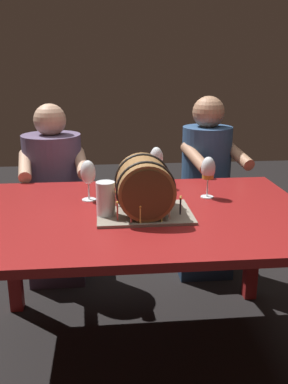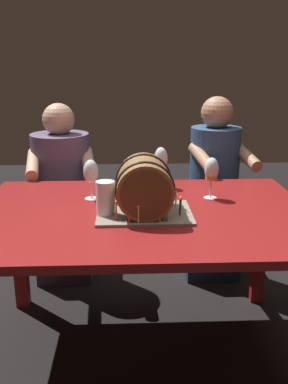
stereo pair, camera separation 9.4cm
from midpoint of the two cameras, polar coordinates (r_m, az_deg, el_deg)
ground_plane at (r=2.21m, az=1.29°, el=-20.69°), size 8.00×8.00×0.00m
dining_table at (r=1.89m, az=1.41°, el=-5.22°), size 1.48×1.02×0.73m
barrel_cake at (r=1.78m, az=1.51°, el=0.52°), size 0.40×0.30×0.25m
wine_glass_white at (r=2.19m, az=3.51°, el=4.22°), size 0.07×0.07×0.21m
wine_glass_empty at (r=1.99m, az=-5.82°, el=2.61°), size 0.07×0.07×0.19m
wine_glass_amber at (r=2.03m, az=10.36°, el=2.78°), size 0.07×0.07×0.20m
beer_pint at (r=1.77m, az=-3.69°, el=-1.16°), size 0.08×0.08×0.15m
person_seated_left at (r=2.71m, az=-9.84°, el=-1.00°), size 0.43×0.51×1.12m
person_seated_right at (r=2.76m, az=10.23°, el=-0.85°), size 0.41×0.50×1.16m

